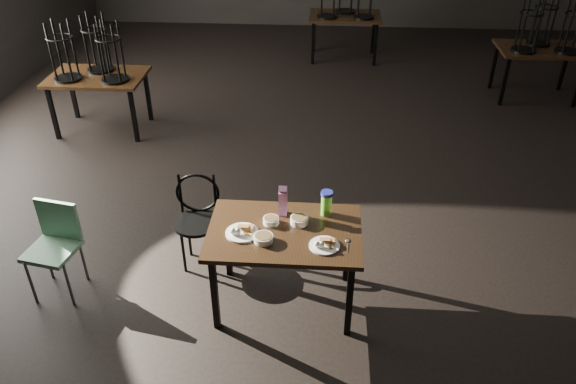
# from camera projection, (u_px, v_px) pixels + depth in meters

# --- Properties ---
(main_table) EXTENTS (1.20, 0.80, 0.75)m
(main_table) POSITION_uv_depth(u_px,v_px,m) (284.00, 239.00, 4.41)
(main_table) COLOR black
(main_table) RESTS_ON ground
(plate_left) EXTENTS (0.26, 0.26, 0.08)m
(plate_left) POSITION_uv_depth(u_px,v_px,m) (242.00, 231.00, 4.32)
(plate_left) COLOR white
(plate_left) RESTS_ON main_table
(plate_right) EXTENTS (0.23, 0.23, 0.07)m
(plate_right) POSITION_uv_depth(u_px,v_px,m) (324.00, 244.00, 4.19)
(plate_right) COLOR white
(plate_right) RESTS_ON main_table
(bowl_near) EXTENTS (0.13, 0.13, 0.05)m
(bowl_near) POSITION_uv_depth(u_px,v_px,m) (271.00, 220.00, 4.43)
(bowl_near) COLOR white
(bowl_near) RESTS_ON main_table
(bowl_far) EXTENTS (0.14, 0.14, 0.06)m
(bowl_far) POSITION_uv_depth(u_px,v_px,m) (299.00, 220.00, 4.43)
(bowl_far) COLOR white
(bowl_far) RESTS_ON main_table
(bowl_big) EXTENTS (0.15, 0.15, 0.05)m
(bowl_big) POSITION_uv_depth(u_px,v_px,m) (263.00, 238.00, 4.24)
(bowl_big) COLOR white
(bowl_big) RESTS_ON main_table
(juice_carton) EXTENTS (0.07, 0.07, 0.27)m
(juice_carton) POSITION_uv_depth(u_px,v_px,m) (283.00, 201.00, 4.49)
(juice_carton) COLOR #981B7C
(juice_carton) RESTS_ON main_table
(water_bottle) EXTENTS (0.11, 0.11, 0.22)m
(water_bottle) POSITION_uv_depth(u_px,v_px,m) (326.00, 203.00, 4.49)
(water_bottle) COLOR #78DE41
(water_bottle) RESTS_ON main_table
(spoon) EXTENTS (0.04, 0.17, 0.01)m
(spoon) POSITION_uv_depth(u_px,v_px,m) (347.00, 241.00, 4.24)
(spoon) COLOR silver
(spoon) RESTS_ON main_table
(bentwood_chair) EXTENTS (0.41, 0.41, 0.86)m
(bentwood_chair) POSITION_uv_depth(u_px,v_px,m) (197.00, 214.00, 4.97)
(bentwood_chair) COLOR black
(bentwood_chair) RESTS_ON ground
(school_chair) EXTENTS (0.45, 0.45, 0.82)m
(school_chair) POSITION_uv_depth(u_px,v_px,m) (55.00, 241.00, 4.67)
(school_chair) COLOR #77B98F
(school_chair) RESTS_ON ground
(bg_table_left) EXTENTS (1.20, 0.80, 1.48)m
(bg_table_left) POSITION_uv_depth(u_px,v_px,m) (96.00, 74.00, 7.08)
(bg_table_left) COLOR black
(bg_table_left) RESTS_ON ground
(bg_table_right) EXTENTS (1.20, 0.80, 1.48)m
(bg_table_right) POSITION_uv_depth(u_px,v_px,m) (542.00, 46.00, 7.97)
(bg_table_right) COLOR black
(bg_table_right) RESTS_ON ground
(bg_table_far) EXTENTS (1.20, 0.80, 1.48)m
(bg_table_far) POSITION_uv_depth(u_px,v_px,m) (345.00, 13.00, 9.40)
(bg_table_far) COLOR black
(bg_table_far) RESTS_ON ground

